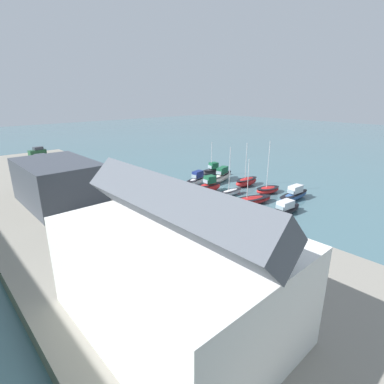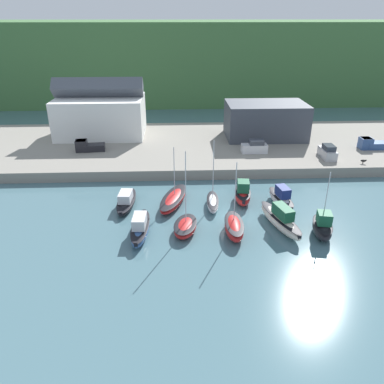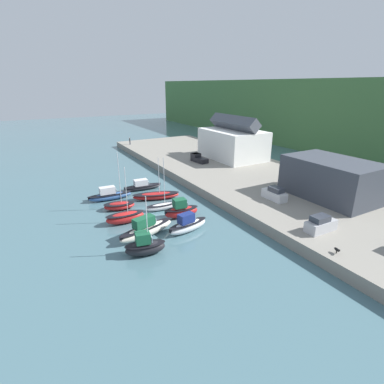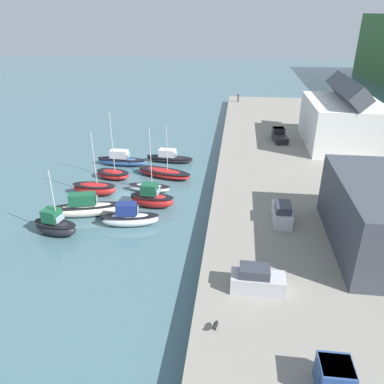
{
  "view_description": "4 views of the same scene",
  "coord_description": "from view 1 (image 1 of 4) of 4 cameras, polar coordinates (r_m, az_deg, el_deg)",
  "views": [
    {
      "loc": [
        -34.37,
        41.45,
        17.01
      ],
      "look_at": [
        1.02,
        9.15,
        1.33
      ],
      "focal_mm": 28.0,
      "sensor_mm": 36.0,
      "label": 1
    },
    {
      "loc": [
        -6.49,
        -39.58,
        22.09
      ],
      "look_at": [
        -4.57,
        4.33,
        1.38
      ],
      "focal_mm": 35.0,
      "sensor_mm": 36.0,
      "label": 2
    },
    {
      "loc": [
        39.33,
        -15.15,
        19.21
      ],
      "look_at": [
        -1.19,
        7.8,
        2.42
      ],
      "focal_mm": 28.0,
      "sensor_mm": 36.0,
      "label": 3
    },
    {
      "loc": [
        41.13,
        13.75,
        21.27
      ],
      "look_at": [
        0.05,
        8.67,
        1.29
      ],
      "focal_mm": 35.0,
      "sensor_mm": 36.0,
      "label": 4
    }
  ],
  "objects": [
    {
      "name": "ground_plane",
      "position": [
        56.47,
        7.58,
        0.42
      ],
      "size": [
        320.0,
        320.0,
        0.0
      ],
      "primitive_type": "plane",
      "color": "#476B75"
    },
    {
      "name": "quay_promenade",
      "position": [
        41.46,
        -15.36,
        -5.61
      ],
      "size": [
        114.38,
        27.13,
        1.58
      ],
      "color": "gray",
      "rests_on": "ground_plane"
    },
    {
      "name": "harbor_clubhouse",
      "position": [
        21.1,
        -3.49,
        -14.95
      ],
      "size": [
        16.22,
        10.95,
        10.63
      ],
      "color": "white",
      "rests_on": "quay_promenade"
    },
    {
      "name": "yacht_club_building",
      "position": [
        48.08,
        -24.13,
        1.7
      ],
      "size": [
        14.3,
        9.09,
        6.3
      ],
      "color": "#3D424C",
      "rests_on": "quay_promenade"
    },
    {
      "name": "moored_boat_0",
      "position": [
        46.53,
        17.1,
        -3.23
      ],
      "size": [
        2.61,
        7.56,
        2.04
      ],
      "rotation": [
        0.0,
        0.0,
        -0.07
      ],
      "color": "black",
      "rests_on": "ground_plane"
    },
    {
      "name": "moored_boat_1",
      "position": [
        49.36,
        10.95,
        -1.6
      ],
      "size": [
        4.77,
        8.63,
        7.52
      ],
      "rotation": [
        0.0,
        0.0,
        -0.3
      ],
      "color": "red",
      "rests_on": "ground_plane"
    },
    {
      "name": "moored_boat_2",
      "position": [
        53.03,
        7.31,
        -0.05
      ],
      "size": [
        1.83,
        5.66,
        8.67
      ],
      "rotation": [
        0.0,
        0.0,
        -0.06
      ],
      "color": "silver",
      "rests_on": "ground_plane"
    },
    {
      "name": "moored_boat_3",
      "position": [
        54.56,
        3.24,
        1.15
      ],
      "size": [
        2.64,
        5.57,
        2.99
      ],
      "rotation": [
        0.0,
        0.0,
        -0.11
      ],
      "color": "red",
      "rests_on": "ground_plane"
    },
    {
      "name": "moored_boat_4",
      "position": [
        58.77,
        0.95,
        2.32
      ],
      "size": [
        2.8,
        6.52,
        2.75
      ],
      "rotation": [
        0.0,
        0.0,
        0.17
      ],
      "color": "silver",
      "rests_on": "ground_plane"
    },
    {
      "name": "moored_boat_5",
      "position": [
        53.33,
        18.85,
        -0.49
      ],
      "size": [
        2.27,
        7.75,
        2.43
      ],
      "rotation": [
        0.0,
        0.0,
        -0.05
      ],
      "color": "#33568E",
      "rests_on": "ground_plane"
    },
    {
      "name": "moored_boat_6",
      "position": [
        55.61,
        14.23,
        0.44
      ],
      "size": [
        3.47,
        5.36,
        9.46
      ],
      "rotation": [
        0.0,
        0.0,
        -0.21
      ],
      "color": "red",
      "rests_on": "ground_plane"
    },
    {
      "name": "moored_boat_7",
      "position": [
        59.04,
        10.31,
        1.96
      ],
      "size": [
        2.23,
        5.79,
        8.4
      ],
      "rotation": [
        0.0,
        0.0,
        -0.03
      ],
      "color": "red",
      "rests_on": "ground_plane"
    },
    {
      "name": "moored_boat_8",
      "position": [
        61.51,
        5.62,
        3.01
      ],
      "size": [
        3.95,
        8.66,
        2.9
      ],
      "rotation": [
        0.0,
        0.0,
        0.27
      ],
      "color": "white",
      "rests_on": "ground_plane"
    },
    {
      "name": "moored_boat_9",
      "position": [
        65.54,
        3.97,
        4.03
      ],
      "size": [
        2.89,
        5.17,
        7.41
      ],
      "rotation": [
        0.0,
        0.0,
        -0.19
      ],
      "color": "black",
      "rests_on": "ground_plane"
    },
    {
      "name": "parked_car_0",
      "position": [
        59.66,
        -15.74,
        3.35
      ],
      "size": [
        1.85,
        4.22,
        2.16
      ],
      "rotation": [
        0.0,
        0.0,
        -0.01
      ],
      "color": "#B7B7BC",
      "rests_on": "quay_promenade"
    },
    {
      "name": "parked_car_1",
      "position": [
        48.86,
        -12.79,
        0.37
      ],
      "size": [
        4.2,
        1.8,
        2.16
      ],
      "rotation": [
        0.0,
        0.0,
        1.57
      ],
      "color": "silver",
      "rests_on": "quay_promenade"
    },
    {
      "name": "parked_car_2",
      "position": [
        90.25,
        -27.36,
        6.85
      ],
      "size": [
        2.24,
        4.37,
        2.16
      ],
      "rotation": [
        0.0,
        0.0,
        0.11
      ],
      "color": "#1E4C2D",
      "rests_on": "quay_promenade"
    },
    {
      "name": "parked_car_3",
      "position": [
        79.15,
        -27.07,
        5.57
      ],
      "size": [
        2.06,
        4.31,
        2.16
      ],
      "rotation": [
        0.0,
        0.0,
        -0.06
      ],
      "color": "#B7B7BC",
      "rests_on": "quay_promenade"
    },
    {
      "name": "pickup_truck_0",
      "position": [
        66.28,
        -22.49,
        3.99
      ],
      "size": [
        4.74,
        2.02,
        1.9
      ],
      "rotation": [
        0.0,
        0.0,
        1.58
      ],
      "color": "#2D4C84",
      "rests_on": "quay_promenade"
    },
    {
      "name": "pickup_truck_1",
      "position": [
        28.38,
        13.33,
        -13.42
      ],
      "size": [
        4.92,
        2.48,
        1.9
      ],
      "rotation": [
        0.0,
        0.0,
        1.69
      ],
      "color": "black",
      "rests_on": "quay_promenade"
    },
    {
      "name": "dog_on_quay",
      "position": [
        65.0,
        -15.26,
        4.15
      ],
      "size": [
        0.88,
        0.51,
        0.68
      ],
      "rotation": [
        0.0,
        0.0,
        4.43
      ],
      "color": "black",
      "rests_on": "quay_promenade"
    }
  ]
}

